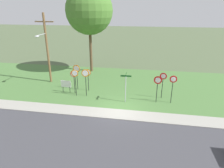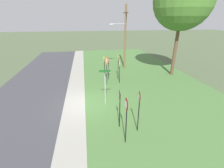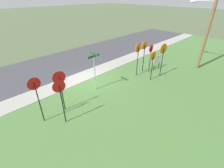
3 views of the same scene
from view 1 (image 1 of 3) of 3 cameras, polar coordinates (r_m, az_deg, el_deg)
ground_plane at (r=17.01m, az=1.98°, el=-7.47°), size 160.00×160.00×0.00m
road_asphalt at (r=13.05m, az=-1.07°, el=-17.51°), size 44.00×6.40×0.01m
sidewalk_strip at (r=16.30m, az=1.59°, el=-8.71°), size 44.00×1.60×0.06m
grass_median at (r=22.41m, az=4.09°, el=-0.11°), size 44.00×12.00×0.04m
stop_sign_near_left at (r=18.89m, az=-7.71°, el=2.07°), size 0.73×0.10×2.72m
stop_sign_near_right at (r=19.73m, az=-10.99°, el=1.93°), size 0.63×0.11×2.42m
stop_sign_far_left at (r=20.22m, az=-6.98°, el=2.47°), size 0.65×0.10×2.33m
stop_sign_far_center at (r=20.61m, az=-10.23°, el=3.57°), size 0.79×0.16×2.70m
stop_sign_far_right at (r=19.15m, az=-10.66°, el=1.99°), size 0.68×0.10×2.67m
yield_sign_near_left at (r=18.89m, az=14.56°, el=1.22°), size 0.64×0.15×2.55m
yield_sign_near_right at (r=17.94m, az=13.10°, el=0.28°), size 0.72×0.16×2.52m
yield_sign_far_left at (r=18.09m, az=17.25°, el=0.27°), size 0.65×0.10×2.63m
street_name_post at (r=17.64m, az=3.99°, el=-0.33°), size 0.96×0.82×2.77m
utility_pole at (r=23.04m, az=-18.51°, el=10.31°), size 2.10×2.15×7.68m
notice_board at (r=20.53m, az=-13.19°, el=-0.14°), size 1.10×0.11×1.25m
oak_tree_left at (r=26.01m, az=-6.63°, el=20.36°), size 5.88×5.88×10.73m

